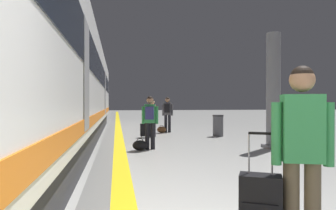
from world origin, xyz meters
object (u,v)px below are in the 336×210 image
high_speed_train (52,68)px  suitcase_far (145,130)px  traveller_foreground (302,146)px  waste_bin (218,126)px  duffel_bag_near (140,145)px  passenger_far (152,115)px  passenger_mid (168,111)px  passenger_near (150,118)px  duffel_bag_mid (162,130)px  platform_pillar (273,93)px

high_speed_train → suitcase_far: 4.45m
traveller_foreground → waste_bin: size_ratio=1.91×
traveller_foreground → suitcase_far: traveller_foreground is taller
duffel_bag_near → passenger_far: bearing=77.4°
passenger_mid → suitcase_far: bearing=-122.8°
passenger_near → high_speed_train: bearing=162.9°
passenger_near → duffel_bag_mid: size_ratio=3.67×
waste_bin → platform_pillar: bearing=-79.7°
passenger_near → duffel_bag_near: (-0.32, -0.15, -0.81)m
passenger_near → passenger_mid: (1.42, 5.15, 0.05)m
traveller_foreground → passenger_near: 6.58m
passenger_far → waste_bin: size_ratio=1.72×
duffel_bag_near → passenger_mid: size_ratio=0.26×
passenger_near → passenger_mid: 5.34m
waste_bin → passenger_mid: bearing=130.9°
passenger_mid → waste_bin: passenger_mid is taller
high_speed_train → suitcase_far: size_ratio=48.58×
duffel_bag_near → passenger_mid: bearing=71.8°
traveller_foreground → passenger_far: size_ratio=1.11×
duffel_bag_mid → high_speed_train: bearing=-135.4°
passenger_near → duffel_bag_near: passenger_near is taller
duffel_bag_mid → platform_pillar: 6.21m
duffel_bag_near → duffel_bag_mid: (1.42, 5.13, 0.00)m
passenger_far → platform_pillar: (3.38, -3.70, 0.80)m
duffel_bag_near → platform_pillar: 4.46m
high_speed_train → passenger_far: 4.51m
suitcase_far → passenger_near: bearing=-92.7°
passenger_mid → waste_bin: bearing=-49.1°
high_speed_train → suitcase_far: (3.16, 2.25, -2.19)m
duffel_bag_near → platform_pillar: platform_pillar is taller
passenger_mid → passenger_far: passenger_mid is taller
duffel_bag_near → suitcase_far: bearing=82.0°
duffel_bag_mid → waste_bin: waste_bin is taller
suitcase_far → high_speed_train: bearing=-144.5°
high_speed_train → passenger_far: (3.47, 2.41, -1.57)m
duffel_bag_mid → passenger_far: passenger_far is taller
high_speed_train → suitcase_far: high_speed_train is taller
traveller_foreground → duffel_bag_mid: traveller_foreground is taller
platform_pillar → high_speed_train: bearing=169.4°
traveller_foreground → duffel_bag_near: (-0.98, 6.40, -0.86)m
high_speed_train → traveller_foreground: 8.46m
waste_bin → traveller_foreground: bearing=-105.0°
duffel_bag_mid → passenger_mid: bearing=27.1°
duffel_bag_mid → passenger_far: size_ratio=0.28×
passenger_near → passenger_far: 3.37m
traveller_foreground → waste_bin: bearing=75.0°
duffel_bag_mid → waste_bin: bearing=-42.2°
passenger_near → waste_bin: 4.47m
passenger_near → suitcase_far: 3.24m
passenger_near → duffel_bag_mid: 5.17m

